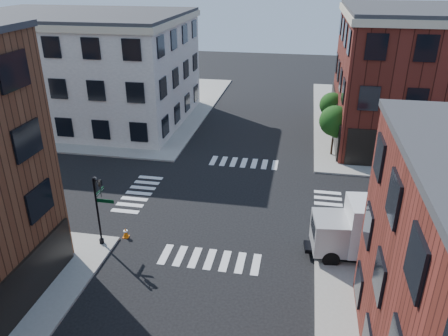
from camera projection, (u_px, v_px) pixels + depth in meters
ground at (230, 202)px, 31.69m from camera, size 120.00×120.00×0.00m
sidewalk_nw at (92, 104)px, 53.87m from camera, size 30.00×30.00×0.15m
building_nw at (82, 69)px, 46.79m from camera, size 22.00×16.00×11.00m
tree_near at (335, 123)px, 38.01m from camera, size 2.69×2.69×4.49m
tree_far at (332, 106)px, 43.48m from camera, size 2.43×2.43×4.07m
signal_pole at (99, 204)px, 25.65m from camera, size 1.29×1.24×4.60m
box_truck at (385, 230)px, 24.87m from camera, size 8.18×3.26×3.62m
traffic_cone at (126, 233)px, 27.41m from camera, size 0.40×0.40×0.69m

